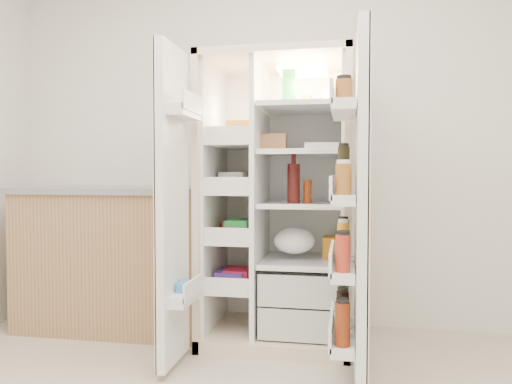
# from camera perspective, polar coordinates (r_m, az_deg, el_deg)

# --- Properties ---
(wall_back) EXTENTS (4.00, 0.02, 2.70)m
(wall_back) POSITION_cam_1_polar(r_m,az_deg,el_deg) (3.49, 3.22, 6.76)
(wall_back) COLOR silver
(wall_back) RESTS_ON floor
(refrigerator) EXTENTS (0.92, 0.70, 1.80)m
(refrigerator) POSITION_cam_1_polar(r_m,az_deg,el_deg) (3.15, 3.00, -3.82)
(refrigerator) COLOR beige
(refrigerator) RESTS_ON floor
(freezer_door) EXTENTS (0.15, 0.40, 1.72)m
(freezer_door) POSITION_cam_1_polar(r_m,az_deg,el_deg) (2.67, -9.73, -1.69)
(freezer_door) COLOR white
(freezer_door) RESTS_ON floor
(fridge_door) EXTENTS (0.17, 0.58, 1.72)m
(fridge_door) POSITION_cam_1_polar(r_m,az_deg,el_deg) (2.42, 11.83, -2.62)
(fridge_door) COLOR white
(fridge_door) RESTS_ON floor
(kitchen_counter) EXTENTS (1.35, 0.72, 0.98)m
(kitchen_counter) POSITION_cam_1_polar(r_m,az_deg,el_deg) (3.55, -15.46, -7.28)
(kitchen_counter) COLOR #A27E51
(kitchen_counter) RESTS_ON floor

